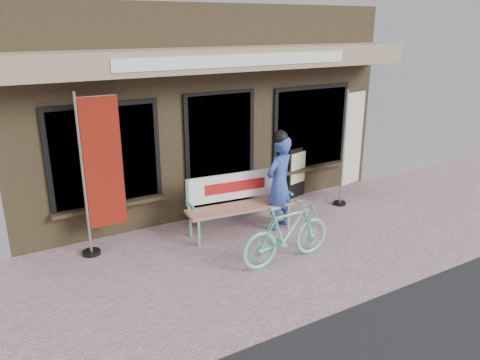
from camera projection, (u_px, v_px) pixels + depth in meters
ground at (284, 256)px, 6.94m from camera, size 70.00×70.00×0.00m
storefront at (154, 38)px, 10.05m from camera, size 7.00×6.77×6.00m
neighbor_right_near at (406, 40)px, 14.64m from camera, size 10.00×7.00×5.60m
bench at (238, 198)px, 7.64m from camera, size 1.82×0.65×0.97m
person at (279, 181)px, 7.66m from camera, size 0.67×0.55×1.68m
bicycle at (287, 233)px, 6.65m from camera, size 1.50×0.45×0.90m
nobori_red at (100, 172)px, 6.72m from camera, size 0.71×0.27×2.42m
nobori_cream at (351, 145)px, 8.71m from camera, size 0.65×0.27×2.18m
menu_stand at (296, 172)px, 9.17m from camera, size 0.51×0.22×1.00m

